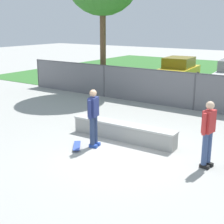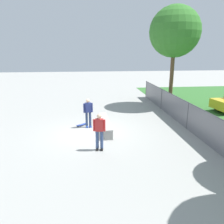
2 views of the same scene
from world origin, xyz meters
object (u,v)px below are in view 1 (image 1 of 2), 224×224
Objects in this scene: skateboard at (77,146)px; car_yellow at (178,70)px; skateboarder at (93,116)px; concrete_ledge at (123,131)px; bystander at (208,131)px.

skateboard is 12.48m from car_yellow.
concrete_ledge is at bearing 67.63° from skateboarder.
car_yellow is at bearing 101.08° from skateboarder.
bystander is (3.41, 0.50, 0.00)m from skateboarder.
skateboarder is 1.08m from skateboard.
bystander is (5.73, -11.38, 0.17)m from car_yellow.
skateboard is at bearing -130.17° from skateboarder.
skateboarder reaches higher than concrete_ledge.
concrete_ledge is 0.86× the size of car_yellow.
bystander is (3.76, 0.91, 0.94)m from skateboard.
skateboard is 3.98m from bystander.
bystander is at bearing -10.06° from concrete_ledge.
concrete_ledge is 11.21m from car_yellow.
concrete_ledge is at bearing -75.78° from car_yellow.
car_yellow is 2.39× the size of bystander.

